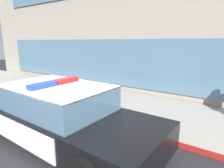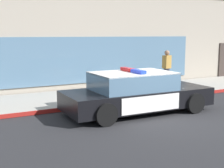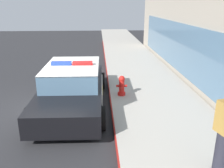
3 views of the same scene
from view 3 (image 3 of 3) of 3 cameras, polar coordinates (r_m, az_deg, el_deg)
The scene contains 5 objects.
ground at distance 8.03m, azimuth -15.61°, elevation -6.46°, with size 48.00×48.00×0.00m, color #262628.
sidewalk at distance 8.06m, azimuth 11.45°, elevation -5.44°, with size 48.00×3.19×0.15m, color #A39E93.
curb_red_paint at distance 7.82m, azimuth -0.11°, elevation -5.83°, with size 28.80×0.04×0.14m, color maroon.
police_cruiser at distance 8.12m, azimuth -9.32°, elevation -0.53°, with size 5.04×2.23×1.49m.
fire_hydrant at distance 8.60m, azimuth 2.31°, elevation -0.44°, with size 0.34×0.39×0.73m.
Camera 3 is at (7.10, 1.75, 3.32)m, focal length 38.44 mm.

